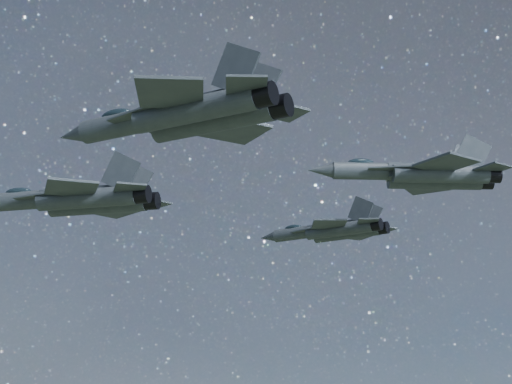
# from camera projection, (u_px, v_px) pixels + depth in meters

# --- Properties ---
(jet_lead) EXTENTS (18.43, 12.95, 4.65)m
(jet_lead) POSITION_uv_depth(u_px,v_px,m) (77.00, 199.00, 66.62)
(jet_lead) COLOR #30373C
(jet_left) EXTENTS (15.96, 10.53, 4.09)m
(jet_left) POSITION_uv_depth(u_px,v_px,m) (333.00, 230.00, 86.14)
(jet_left) COLOR #30373C
(jet_right) EXTENTS (17.76, 11.86, 4.50)m
(jet_right) POSITION_uv_depth(u_px,v_px,m) (186.00, 115.00, 48.91)
(jet_right) COLOR #30373C
(jet_slot) EXTENTS (18.03, 12.37, 4.52)m
(jet_slot) POSITION_uv_depth(u_px,v_px,m) (422.00, 174.00, 70.32)
(jet_slot) COLOR #30373C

